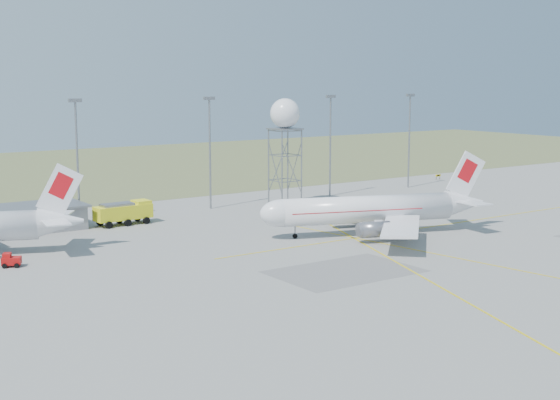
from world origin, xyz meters
TOP-DOWN VIEW (x-y plane):
  - ground at (0.00, 0.00)m, footprint 400.00×400.00m
  - grass_strip at (0.00, 140.00)m, footprint 400.00×120.00m
  - building_grey at (-45.00, 64.00)m, footprint 19.00×10.00m
  - mast_a at (-35.00, 66.00)m, footprint 2.20×0.50m
  - mast_b at (-10.00, 66.00)m, footprint 2.20×0.50m
  - mast_c at (18.00, 66.00)m, footprint 2.20×0.50m
  - mast_d at (40.00, 66.00)m, footprint 2.20×0.50m
  - taxi_sign_near at (55.60, 72.00)m, footprint 1.60×0.17m
  - taxi_sign_far at (62.60, 72.00)m, footprint 1.60×0.17m
  - airliner_main at (-1.85, 30.94)m, footprint 35.84×33.76m
  - radar_tower at (3.45, 61.28)m, footprint 5.56×5.56m
  - fire_truck at (-29.56, 60.01)m, footprint 9.56×4.15m
  - baggage_tug at (-53.36, 41.00)m, footprint 2.74×2.60m

SIDE VIEW (x-z plane):
  - ground at x=0.00m, z-range 0.00..0.00m
  - grass_strip at x=0.00m, z-range 0.00..0.03m
  - baggage_tug at x=-53.36m, z-range -0.22..1.58m
  - taxi_sign_near at x=55.60m, z-range 0.29..1.49m
  - taxi_sign_far at x=62.60m, z-range 0.29..1.49m
  - fire_truck at x=-29.56m, z-range -0.07..3.69m
  - building_grey at x=-45.00m, z-range 0.02..3.92m
  - airliner_main at x=-1.85m, z-range -2.42..10.10m
  - radar_tower at x=3.45m, z-range 1.23..21.34m
  - mast_a at x=-35.00m, z-range 1.82..22.32m
  - mast_b at x=-10.00m, z-range 1.82..22.32m
  - mast_c at x=18.00m, z-range 1.82..22.32m
  - mast_d at x=40.00m, z-range 1.82..22.32m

